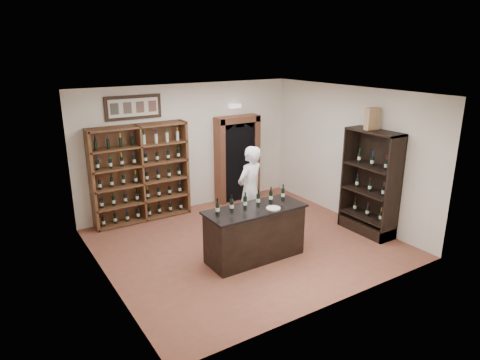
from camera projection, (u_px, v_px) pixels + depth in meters
name	position (u px, v px, depth m)	size (l,w,h in m)	color
floor	(246.00, 243.00, 8.64)	(5.50, 5.50, 0.00)	brown
ceiling	(247.00, 93.00, 7.75)	(5.50, 5.50, 0.00)	white
wall_back	(189.00, 147.00, 10.21)	(5.50, 0.04, 3.00)	silver
wall_left	(102.00, 198.00, 6.79)	(0.04, 5.00, 3.00)	silver
wall_right	(348.00, 154.00, 9.60)	(0.04, 5.00, 3.00)	silver
wine_shelf	(140.00, 173.00, 9.53)	(2.20, 0.38, 2.20)	brown
framed_picture	(133.00, 107.00, 9.21)	(1.25, 0.04, 0.52)	black
arched_doorway	(237.00, 157.00, 10.82)	(1.17, 0.35, 2.17)	black
emergency_light	(235.00, 106.00, 10.51)	(0.30, 0.10, 0.10)	white
tasting_counter	(255.00, 234.00, 7.91)	(1.88, 0.78, 1.00)	black
counter_bottle_0	(218.00, 208.00, 7.45)	(0.07, 0.07, 0.30)	black
counter_bottle_1	(232.00, 205.00, 7.59)	(0.07, 0.07, 0.30)	black
counter_bottle_2	(245.00, 202.00, 7.74)	(0.07, 0.07, 0.30)	black
counter_bottle_3	(258.00, 199.00, 7.89)	(0.07, 0.07, 0.30)	black
counter_bottle_4	(271.00, 197.00, 8.04)	(0.07, 0.07, 0.30)	black
counter_bottle_5	(283.00, 194.00, 8.18)	(0.07, 0.07, 0.30)	black
side_cabinet	(370.00, 198.00, 8.99)	(0.48, 1.20, 2.20)	black
shopkeeper	(250.00, 190.00, 8.91)	(0.69, 0.45, 1.88)	white
plate	(273.00, 208.00, 7.72)	(0.26, 0.26, 0.02)	beige
wine_crate	(372.00, 119.00, 8.57)	(0.31, 0.13, 0.44)	tan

